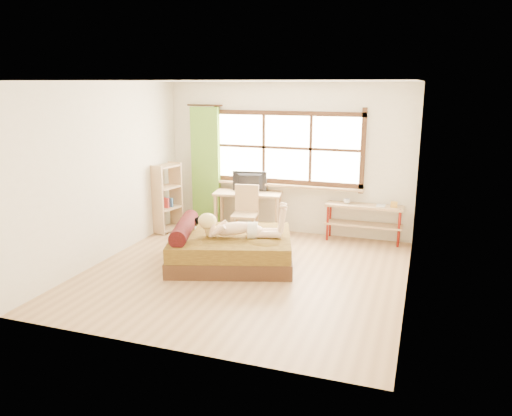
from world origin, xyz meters
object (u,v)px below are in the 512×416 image
at_px(kitten, 191,222).
at_px(desk, 248,197).
at_px(woman, 239,219).
at_px(chair, 246,209).
at_px(bookshelf, 167,198).
at_px(pipe_shelf, 365,215).
at_px(bed, 228,248).

xyz_separation_m(kitten, desk, (0.41, 1.53, 0.10)).
distance_m(woman, chair, 1.38).
height_order(desk, bookshelf, bookshelf).
bearing_deg(chair, pipe_shelf, 5.15).
bearing_deg(pipe_shelf, chair, -166.93).
distance_m(chair, pipe_shelf, 2.05).
relative_size(kitten, pipe_shelf, 0.21).
bearing_deg(bookshelf, chair, 15.41).
bearing_deg(kitten, bed, -26.82).
relative_size(kitten, chair, 0.29).
bearing_deg(bookshelf, pipe_shelf, 22.14).
height_order(bed, kitten, bed).
distance_m(bed, kitten, 0.76).
bearing_deg(kitten, chair, 49.76).
bearing_deg(woman, chair, 88.65).
xyz_separation_m(kitten, pipe_shelf, (2.49, 1.65, -0.08)).
relative_size(bed, kitten, 7.95).
height_order(woman, kitten, woman).
xyz_separation_m(pipe_shelf, bookshelf, (-3.52, -0.54, 0.16)).
distance_m(woman, desk, 1.74).
distance_m(woman, pipe_shelf, 2.43).
xyz_separation_m(woman, chair, (-0.38, 1.32, -0.19)).
xyz_separation_m(chair, bookshelf, (-1.53, -0.05, 0.11)).
relative_size(desk, pipe_shelf, 0.98).
xyz_separation_m(bed, bookshelf, (-1.71, 1.23, 0.39)).
bearing_deg(kitten, bookshelf, 115.54).
bearing_deg(chair, desk, 94.97).
height_order(bed, bookshelf, bookshelf).
xyz_separation_m(woman, pipe_shelf, (1.62, 1.80, -0.24)).
xyz_separation_m(desk, chair, (0.09, -0.36, -0.13)).
bearing_deg(pipe_shelf, desk, -177.28).
bearing_deg(bookshelf, bed, -22.17).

